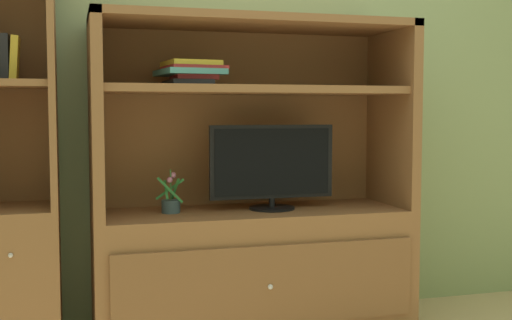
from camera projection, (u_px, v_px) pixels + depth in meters
The scene contains 6 objects.
painted_rear_wall at pixel (235, 56), 3.49m from camera, with size 6.00×0.10×2.80m, color #8C9E6B.
media_console at pixel (253, 235), 3.23m from camera, with size 1.55×0.56×1.55m.
tv_monitor at pixel (272, 166), 3.22m from camera, with size 0.63×0.23×0.42m.
potted_plant at pixel (171, 203), 3.11m from camera, with size 0.14×0.11×0.21m.
magazine_stack at pixel (191, 73), 3.08m from camera, with size 0.32×0.36×0.11m.
bookshelf_tall at pixel (14, 216), 2.92m from camera, with size 0.39×0.45×1.90m.
Camera 1 is at (-0.86, -2.67, 1.11)m, focal length 45.81 mm.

